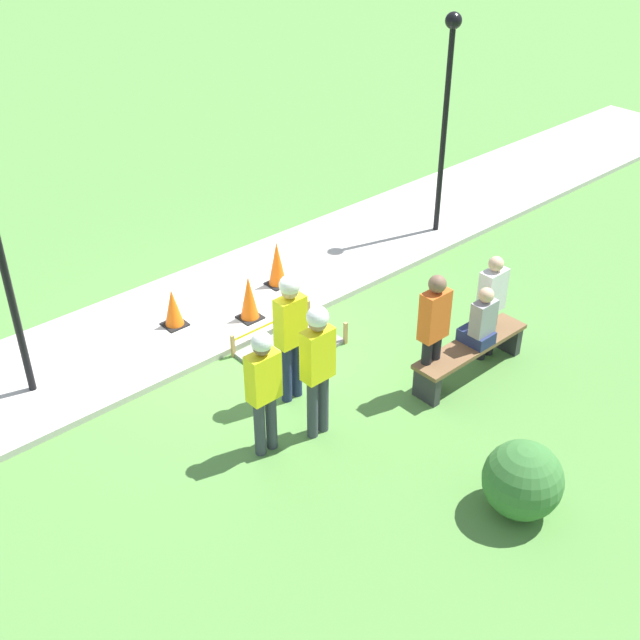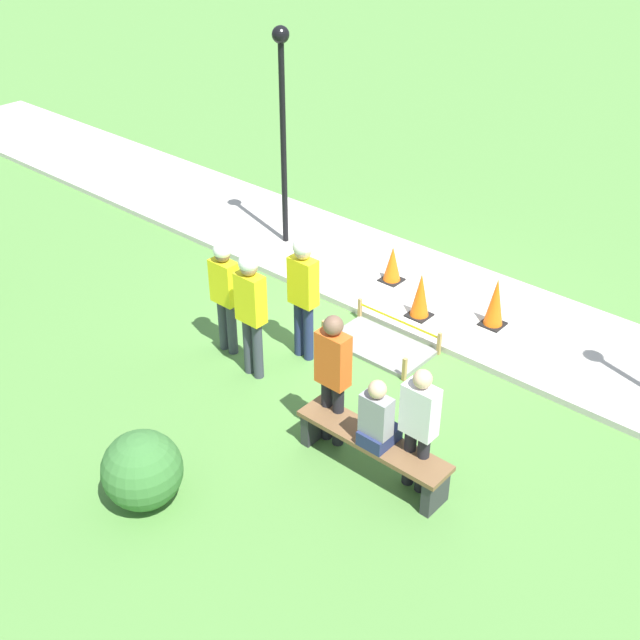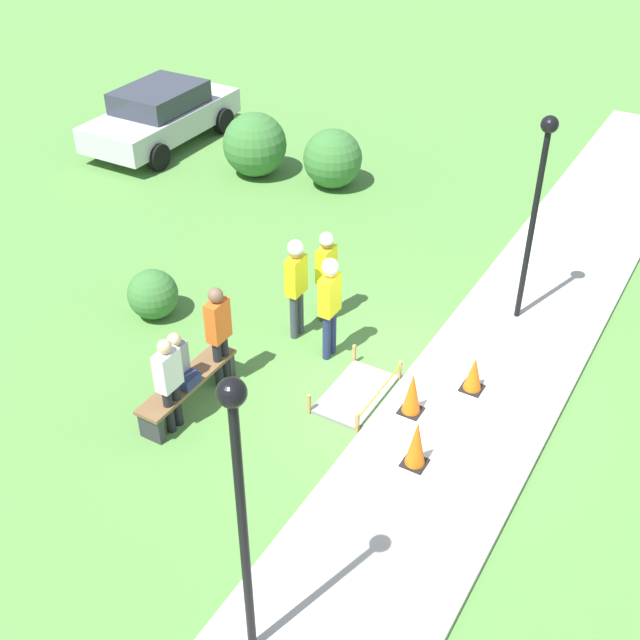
{
  "view_description": "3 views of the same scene",
  "coord_description": "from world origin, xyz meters",
  "px_view_note": "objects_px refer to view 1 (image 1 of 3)",
  "views": [
    {
      "loc": [
        5.73,
        8.05,
        6.75
      ],
      "look_at": [
        -0.09,
        1.53,
        1.16
      ],
      "focal_mm": 45.0,
      "sensor_mm": 36.0,
      "label": 1
    },
    {
      "loc": [
        -6.11,
        8.35,
        6.54
      ],
      "look_at": [
        -0.19,
        1.57,
        0.89
      ],
      "focal_mm": 45.0,
      "sensor_mm": 36.0,
      "label": 2
    },
    {
      "loc": [
        -9.04,
        -3.93,
        8.33
      ],
      "look_at": [
        -0.27,
        1.23,
        1.11
      ],
      "focal_mm": 45.0,
      "sensor_mm": 36.0,
      "label": 3
    }
  ],
  "objects_px": {
    "traffic_cone_far_patch": "(249,298)",
    "worker_supervisor": "(264,383)",
    "worker_assistant": "(291,326)",
    "bystander_in_orange_shirt": "(433,327)",
    "lamppost_far": "(447,94)",
    "park_bench": "(470,352)",
    "traffic_cone_sidewalk_edge": "(173,308)",
    "bystander_in_gray_shirt": "(491,302)",
    "worker_trainee": "(318,360)",
    "traffic_cone_near_patch": "(277,264)",
    "person_seated_on_bench": "(481,322)"
  },
  "relations": [
    {
      "from": "traffic_cone_far_patch",
      "to": "worker_supervisor",
      "type": "xyz_separation_m",
      "value": [
        1.62,
        2.44,
        0.57
      ]
    },
    {
      "from": "worker_assistant",
      "to": "bystander_in_orange_shirt",
      "type": "bearing_deg",
      "value": 142.85
    },
    {
      "from": "bystander_in_orange_shirt",
      "to": "traffic_cone_far_patch",
      "type": "bearing_deg",
      "value": -75.15
    },
    {
      "from": "lamppost_far",
      "to": "park_bench",
      "type": "bearing_deg",
      "value": 47.25
    },
    {
      "from": "traffic_cone_sidewalk_edge",
      "to": "bystander_in_orange_shirt",
      "type": "xyz_separation_m",
      "value": [
        -1.76,
        3.58,
        0.62
      ]
    },
    {
      "from": "bystander_in_orange_shirt",
      "to": "bystander_in_gray_shirt",
      "type": "relative_size",
      "value": 1.11
    },
    {
      "from": "park_bench",
      "to": "lamppost_far",
      "type": "bearing_deg",
      "value": -132.75
    },
    {
      "from": "park_bench",
      "to": "worker_trainee",
      "type": "height_order",
      "value": "worker_trainee"
    },
    {
      "from": "traffic_cone_near_patch",
      "to": "person_seated_on_bench",
      "type": "bearing_deg",
      "value": 99.5
    },
    {
      "from": "worker_supervisor",
      "to": "worker_assistant",
      "type": "distance_m",
      "value": 1.1
    },
    {
      "from": "park_bench",
      "to": "worker_assistant",
      "type": "xyz_separation_m",
      "value": [
        2.2,
        -1.25,
        0.78
      ]
    },
    {
      "from": "person_seated_on_bench",
      "to": "bystander_in_orange_shirt",
      "type": "bearing_deg",
      "value": -11.95
    },
    {
      "from": "person_seated_on_bench",
      "to": "worker_trainee",
      "type": "distance_m",
      "value": 2.58
    },
    {
      "from": "person_seated_on_bench",
      "to": "traffic_cone_near_patch",
      "type": "bearing_deg",
      "value": -80.5
    },
    {
      "from": "lamppost_far",
      "to": "traffic_cone_far_patch",
      "type": "bearing_deg",
      "value": 1.91
    },
    {
      "from": "traffic_cone_far_patch",
      "to": "lamppost_far",
      "type": "xyz_separation_m",
      "value": [
        -4.49,
        -0.15,
        2.18
      ]
    },
    {
      "from": "traffic_cone_sidewalk_edge",
      "to": "worker_assistant",
      "type": "height_order",
      "value": "worker_assistant"
    },
    {
      "from": "bystander_in_gray_shirt",
      "to": "traffic_cone_sidewalk_edge",
      "type": "bearing_deg",
      "value": -50.0
    },
    {
      "from": "person_seated_on_bench",
      "to": "worker_assistant",
      "type": "relative_size",
      "value": 0.47
    },
    {
      "from": "traffic_cone_sidewalk_edge",
      "to": "bystander_in_orange_shirt",
      "type": "relative_size",
      "value": 0.34
    },
    {
      "from": "person_seated_on_bench",
      "to": "lamppost_far",
      "type": "bearing_deg",
      "value": -131.43
    },
    {
      "from": "park_bench",
      "to": "bystander_in_orange_shirt",
      "type": "relative_size",
      "value": 1.1
    },
    {
      "from": "worker_assistant",
      "to": "worker_trainee",
      "type": "xyz_separation_m",
      "value": [
        0.23,
        0.78,
        -0.0
      ]
    },
    {
      "from": "bystander_in_orange_shirt",
      "to": "bystander_in_gray_shirt",
      "type": "height_order",
      "value": "bystander_in_orange_shirt"
    },
    {
      "from": "traffic_cone_near_patch",
      "to": "worker_trainee",
      "type": "height_order",
      "value": "worker_trainee"
    },
    {
      "from": "person_seated_on_bench",
      "to": "worker_supervisor",
      "type": "distance_m",
      "value": 3.29
    },
    {
      "from": "traffic_cone_near_patch",
      "to": "traffic_cone_far_patch",
      "type": "xyz_separation_m",
      "value": [
        0.98,
        0.52,
        -0.03
      ]
    },
    {
      "from": "park_bench",
      "to": "bystander_in_gray_shirt",
      "type": "xyz_separation_m",
      "value": [
        -0.52,
        -0.13,
        0.56
      ]
    },
    {
      "from": "park_bench",
      "to": "bystander_in_orange_shirt",
      "type": "distance_m",
      "value": 0.98
    },
    {
      "from": "park_bench",
      "to": "worker_trainee",
      "type": "xyz_separation_m",
      "value": [
        2.42,
        -0.47,
        0.78
      ]
    },
    {
      "from": "park_bench",
      "to": "bystander_in_orange_shirt",
      "type": "xyz_separation_m",
      "value": [
        0.71,
        -0.12,
        0.67
      ]
    },
    {
      "from": "lamppost_far",
      "to": "traffic_cone_near_patch",
      "type": "bearing_deg",
      "value": -6.0
    },
    {
      "from": "traffic_cone_near_patch",
      "to": "park_bench",
      "type": "height_order",
      "value": "traffic_cone_near_patch"
    },
    {
      "from": "traffic_cone_sidewalk_edge",
      "to": "worker_assistant",
      "type": "distance_m",
      "value": 2.57
    },
    {
      "from": "traffic_cone_far_patch",
      "to": "worker_assistant",
      "type": "relative_size",
      "value": 0.39
    },
    {
      "from": "person_seated_on_bench",
      "to": "worker_trainee",
      "type": "height_order",
      "value": "worker_trainee"
    },
    {
      "from": "worker_supervisor",
      "to": "traffic_cone_near_patch",
      "type": "bearing_deg",
      "value": -131.27
    },
    {
      "from": "lamppost_far",
      "to": "traffic_cone_sidewalk_edge",
      "type": "bearing_deg",
      "value": -4.78
    },
    {
      "from": "bystander_in_gray_shirt",
      "to": "lamppost_far",
      "type": "bearing_deg",
      "value": -128.45
    },
    {
      "from": "worker_supervisor",
      "to": "worker_trainee",
      "type": "bearing_deg",
      "value": 165.53
    },
    {
      "from": "traffic_cone_far_patch",
      "to": "worker_assistant",
      "type": "xyz_separation_m",
      "value": [
        0.7,
        1.84,
        0.68
      ]
    },
    {
      "from": "traffic_cone_far_patch",
      "to": "person_seated_on_bench",
      "type": "relative_size",
      "value": 0.82
    },
    {
      "from": "traffic_cone_far_patch",
      "to": "person_seated_on_bench",
      "type": "xyz_separation_m",
      "value": [
        -1.59,
        3.14,
        0.39
      ]
    },
    {
      "from": "worker_assistant",
      "to": "bystander_in_orange_shirt",
      "type": "distance_m",
      "value": 1.87
    },
    {
      "from": "traffic_cone_far_patch",
      "to": "bystander_in_orange_shirt",
      "type": "xyz_separation_m",
      "value": [
        -0.79,
        2.97,
        0.57
      ]
    },
    {
      "from": "traffic_cone_near_patch",
      "to": "traffic_cone_far_patch",
      "type": "distance_m",
      "value": 1.11
    },
    {
      "from": "traffic_cone_far_patch",
      "to": "person_seated_on_bench",
      "type": "distance_m",
      "value": 3.54
    },
    {
      "from": "traffic_cone_far_patch",
      "to": "worker_trainee",
      "type": "relative_size",
      "value": 0.39
    },
    {
      "from": "traffic_cone_far_patch",
      "to": "person_seated_on_bench",
      "type": "height_order",
      "value": "person_seated_on_bench"
    },
    {
      "from": "park_bench",
      "to": "bystander_in_gray_shirt",
      "type": "distance_m",
      "value": 0.77
    }
  ]
}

